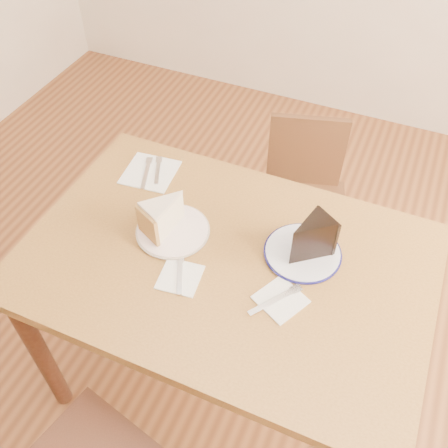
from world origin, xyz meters
The scene contains 14 objects.
ground centered at (0.00, 0.00, 0.00)m, with size 4.00×4.00×0.00m, color #492713.
table centered at (0.00, 0.00, 0.65)m, with size 1.20×0.80×0.75m.
chair_far centered at (0.06, 0.67, 0.42)m, with size 0.46×0.46×0.75m.
plate_cream centered at (-0.19, 0.03, 0.76)m, with size 0.22×0.22×0.01m, color white.
plate_navy centered at (0.20, 0.11, 0.76)m, with size 0.22×0.22×0.01m, color white.
carrot_cake centered at (-0.21, 0.04, 0.81)m, with size 0.09×0.13×0.10m, color beige, non-canonical shape.
chocolate_cake centered at (0.21, 0.10, 0.82)m, with size 0.09×0.13×0.12m, color black, non-canonical shape.
napkin_cream centered at (-0.09, -0.12, 0.75)m, with size 0.12×0.12×0.00m, color white.
napkin_navy centered at (0.20, -0.07, 0.75)m, with size 0.12×0.12×0.00m, color white.
napkin_spare centered at (-0.39, 0.24, 0.75)m, with size 0.17×0.17×0.00m, color white.
fork_cream centered at (-0.09, -0.11, 0.76)m, with size 0.01×0.14×0.00m, color silver.
knife_navy centered at (0.18, -0.09, 0.76)m, with size 0.02×0.17×0.00m, color white.
fork_spare centered at (-0.37, 0.26, 0.76)m, with size 0.01×0.14×0.00m, color silver.
knife_spare centered at (-0.40, 0.23, 0.76)m, with size 0.01×0.16×0.00m, color silver.
Camera 1 is at (0.36, -0.85, 1.90)m, focal length 40.00 mm.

